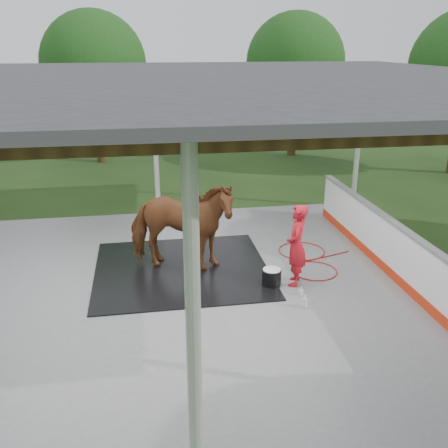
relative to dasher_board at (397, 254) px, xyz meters
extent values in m
plane|color=#1E3814|center=(-4.60, 0.00, -0.59)|extent=(100.00, 100.00, 0.00)
cube|color=slate|center=(-4.60, 0.00, -0.57)|extent=(12.00, 10.00, 0.05)
cylinder|color=beige|center=(-4.60, -4.70, 1.38)|extent=(0.14, 0.14, 3.85)
cylinder|color=beige|center=(-4.60, 4.70, 1.38)|extent=(0.14, 0.14, 3.85)
cylinder|color=beige|center=(1.10, 4.70, 1.38)|extent=(0.14, 0.14, 3.85)
cube|color=brown|center=(-4.60, -4.50, 3.26)|extent=(12.00, 0.10, 0.18)
cube|color=brown|center=(-4.60, -3.00, 3.26)|extent=(12.00, 0.10, 0.18)
cube|color=brown|center=(-4.60, -1.50, 3.26)|extent=(12.00, 0.10, 0.18)
cube|color=brown|center=(-4.60, 0.00, 3.26)|extent=(12.00, 0.10, 0.18)
cube|color=brown|center=(-4.60, 1.50, 3.26)|extent=(12.00, 0.10, 0.18)
cube|color=brown|center=(-4.60, 3.00, 3.26)|extent=(12.00, 0.10, 0.18)
cube|color=brown|center=(-4.60, 4.50, 3.26)|extent=(12.00, 0.10, 0.18)
cube|color=#38383A|center=(-4.60, 0.00, 3.46)|extent=(12.60, 10.60, 0.10)
cube|color=red|center=(0.00, 0.00, -0.44)|extent=(0.14, 8.00, 0.20)
cube|color=white|center=(0.00, 0.00, 0.06)|extent=(0.12, 8.00, 1.00)
cube|color=slate|center=(0.00, 0.00, 0.58)|extent=(0.16, 8.00, 0.06)
cylinder|color=#382314|center=(-6.60, 12.00, 0.51)|extent=(0.36, 0.36, 2.20)
sphere|color=#194714|center=(-6.60, 12.00, 3.21)|extent=(4.00, 4.00, 4.00)
cylinder|color=#382314|center=(1.40, 12.00, 0.51)|extent=(0.36, 0.36, 2.20)
sphere|color=#194714|center=(1.40, 12.00, 3.21)|extent=(4.00, 4.00, 4.00)
cube|color=black|center=(-4.27, 1.12, -0.53)|extent=(3.63, 3.40, 0.03)
imported|color=brown|center=(-4.27, 1.12, 0.45)|extent=(2.49, 1.68, 1.93)
imported|color=red|center=(-2.09, 0.11, 0.28)|extent=(0.58, 0.70, 1.65)
cylinder|color=black|center=(-2.57, 0.10, -0.37)|extent=(0.38, 0.38, 0.34)
cylinder|color=white|center=(-2.57, 0.10, -0.21)|extent=(0.35, 0.35, 0.03)
imported|color=silver|center=(-2.20, -0.86, -0.41)|extent=(0.14, 0.14, 0.27)
imported|color=#338CD8|center=(-2.11, -0.38, -0.46)|extent=(0.11, 0.11, 0.16)
torus|color=#A7130B|center=(-1.44, 1.65, -0.53)|extent=(1.07, 1.07, 0.02)
torus|color=#A7130B|center=(-1.51, 0.58, -0.53)|extent=(0.96, 0.96, 0.02)
cylinder|color=#A7130B|center=(-1.08, 1.22, -0.53)|extent=(1.39, 0.47, 0.02)
camera|label=1|loc=(-4.96, -8.53, 4.03)|focal=40.00mm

